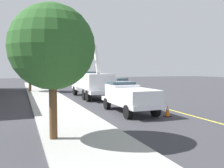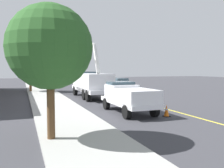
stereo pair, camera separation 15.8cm
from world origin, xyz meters
name	(u,v)px [view 2 (the right image)]	position (x,y,z in m)	size (l,w,h in m)	color
ground	(120,96)	(0.00, 0.00, 0.00)	(120.00, 120.00, 0.00)	#38383D
sidewalk_far_side	(49,99)	(-0.05, 7.62, 0.06)	(60.00, 3.60, 0.12)	#9E9E99
lane_centre_stripe	(120,96)	(0.00, 0.00, 0.00)	(50.00, 0.16, 0.01)	yellow
utility_bucket_truck	(91,82)	(0.08, 3.30, 1.60)	(8.22, 2.63, 6.67)	white
service_pickup_truck	(129,96)	(-9.39, 3.22, 1.12)	(5.61, 2.22, 2.06)	white
passing_minivan	(119,83)	(8.18, -3.08, 0.97)	(4.81, 1.97, 1.69)	silver
traffic_cone_leading	(167,111)	(-11.41, 1.53, 0.37)	(0.40, 0.40, 0.75)	black
traffic_cone_mid_front	(121,97)	(-3.73, 1.47, 0.44)	(0.40, 0.40, 0.89)	black
traffic_cone_mid_rear	(97,91)	(3.51, 1.56, 0.36)	(0.40, 0.40, 0.73)	black
traffic_signal_mast	(55,43)	(2.49, 6.62, 5.76)	(7.40, 0.59, 8.28)	gray
street_tree_left	(50,47)	(-14.22, 8.86, 3.85)	(3.46, 3.46, 5.59)	brown
street_tree_right	(30,60)	(8.67, 9.09, 4.17)	(3.85, 3.85, 6.10)	brown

